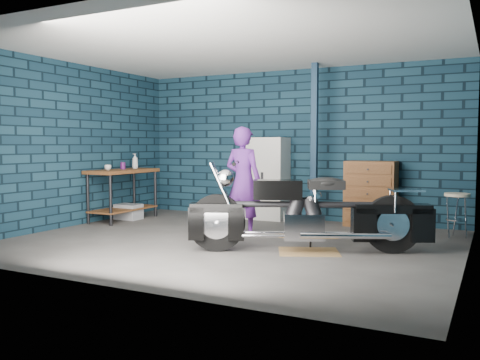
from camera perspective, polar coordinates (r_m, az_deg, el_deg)
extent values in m
plane|color=#4E4B48|center=(7.12, -1.06, -6.95)|extent=(6.00, 6.00, 0.00)
cube|color=#0F2635|center=(9.28, 6.19, 3.96)|extent=(6.00, 0.02, 2.70)
cube|color=#0F2635|center=(8.81, -18.63, 3.77)|extent=(0.02, 5.00, 2.70)
cube|color=#0F2635|center=(6.19, 24.36, 3.62)|extent=(0.02, 5.00, 2.70)
cube|color=silver|center=(7.12, -1.08, 14.90)|extent=(6.00, 5.00, 0.02)
cube|color=#13283D|center=(8.57, 8.34, 3.94)|extent=(0.10, 0.10, 2.70)
cube|color=brown|center=(9.33, -12.98, -1.63)|extent=(0.60, 1.40, 0.91)
cube|color=brown|center=(6.52, 7.72, -7.98)|extent=(0.91, 0.81, 0.01)
imported|color=#4E1E71|center=(7.52, 0.38, -0.15)|extent=(0.63, 0.45, 1.62)
cube|color=gray|center=(9.44, -12.41, -3.49)|extent=(0.44, 0.31, 0.28)
cube|color=silver|center=(9.21, 3.12, 0.18)|extent=(0.69, 0.49, 1.48)
cube|color=brown|center=(8.65, 14.44, -1.52)|extent=(0.81, 0.45, 1.08)
imported|color=beige|center=(9.13, -14.62, 1.38)|extent=(0.13, 0.13, 0.09)
cylinder|color=#56175C|center=(9.39, -13.01, 1.57)|extent=(0.12, 0.12, 0.12)
imported|color=gray|center=(9.62, -11.70, 2.10)|extent=(0.14, 0.14, 0.28)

